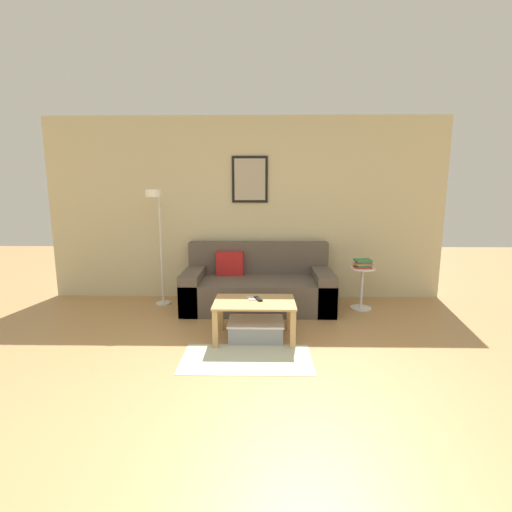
{
  "coord_description": "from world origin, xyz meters",
  "views": [
    {
      "loc": [
        0.24,
        -2.08,
        1.56
      ],
      "look_at": [
        0.17,
        1.85,
        0.85
      ],
      "focal_mm": 26.0,
      "sensor_mm": 36.0,
      "label": 1
    }
  ],
  "objects_px": {
    "storage_bin": "(256,329)",
    "side_table": "(362,284)",
    "cell_phone": "(251,298)",
    "floor_lamp": "(157,224)",
    "book_stack": "(363,263)",
    "couch": "(258,286)",
    "coffee_table": "(254,309)",
    "remote_control": "(258,299)"
  },
  "relations": [
    {
      "from": "storage_bin",
      "to": "side_table",
      "type": "distance_m",
      "value": 1.73
    },
    {
      "from": "side_table",
      "to": "cell_phone",
      "type": "height_order",
      "value": "side_table"
    },
    {
      "from": "floor_lamp",
      "to": "cell_phone",
      "type": "distance_m",
      "value": 1.72
    },
    {
      "from": "book_stack",
      "to": "cell_phone",
      "type": "relative_size",
      "value": 1.72
    },
    {
      "from": "floor_lamp",
      "to": "cell_phone",
      "type": "bearing_deg",
      "value": -37.39
    },
    {
      "from": "couch",
      "to": "coffee_table",
      "type": "relative_size",
      "value": 2.29
    },
    {
      "from": "side_table",
      "to": "book_stack",
      "type": "height_order",
      "value": "book_stack"
    },
    {
      "from": "remote_control",
      "to": "cell_phone",
      "type": "xyz_separation_m",
      "value": [
        -0.08,
        0.03,
        -0.01
      ]
    },
    {
      "from": "coffee_table",
      "to": "couch",
      "type": "bearing_deg",
      "value": 89.01
    },
    {
      "from": "storage_bin",
      "to": "cell_phone",
      "type": "xyz_separation_m",
      "value": [
        -0.05,
        0.08,
        0.31
      ]
    },
    {
      "from": "storage_bin",
      "to": "cell_phone",
      "type": "relative_size",
      "value": 4.15
    },
    {
      "from": "floor_lamp",
      "to": "cell_phone",
      "type": "height_order",
      "value": "floor_lamp"
    },
    {
      "from": "remote_control",
      "to": "coffee_table",
      "type": "bearing_deg",
      "value": -150.38
    },
    {
      "from": "book_stack",
      "to": "remote_control",
      "type": "bearing_deg",
      "value": -144.01
    },
    {
      "from": "side_table",
      "to": "book_stack",
      "type": "bearing_deg",
      "value": 69.84
    },
    {
      "from": "couch",
      "to": "side_table",
      "type": "height_order",
      "value": "couch"
    },
    {
      "from": "side_table",
      "to": "remote_control",
      "type": "relative_size",
      "value": 3.69
    },
    {
      "from": "storage_bin",
      "to": "coffee_table",
      "type": "bearing_deg",
      "value": -164.47
    },
    {
      "from": "cell_phone",
      "to": "remote_control",
      "type": "bearing_deg",
      "value": -44.71
    },
    {
      "from": "book_stack",
      "to": "couch",
      "type": "bearing_deg",
      "value": 177.21
    },
    {
      "from": "remote_control",
      "to": "couch",
      "type": "bearing_deg",
      "value": 68.74
    },
    {
      "from": "side_table",
      "to": "remote_control",
      "type": "bearing_deg",
      "value": -144.18
    },
    {
      "from": "storage_bin",
      "to": "floor_lamp",
      "type": "distance_m",
      "value": 1.94
    },
    {
      "from": "side_table",
      "to": "cell_phone",
      "type": "distance_m",
      "value": 1.71
    },
    {
      "from": "storage_bin",
      "to": "remote_control",
      "type": "distance_m",
      "value": 0.32
    },
    {
      "from": "couch",
      "to": "coffee_table",
      "type": "bearing_deg",
      "value": -90.99
    },
    {
      "from": "couch",
      "to": "floor_lamp",
      "type": "height_order",
      "value": "floor_lamp"
    },
    {
      "from": "couch",
      "to": "coffee_table",
      "type": "xyz_separation_m",
      "value": [
        -0.02,
        -1.1,
        0.05
      ]
    },
    {
      "from": "storage_bin",
      "to": "cell_phone",
      "type": "bearing_deg",
      "value": 123.24
    },
    {
      "from": "floor_lamp",
      "to": "side_table",
      "type": "distance_m",
      "value": 2.79
    },
    {
      "from": "floor_lamp",
      "to": "couch",
      "type": "bearing_deg",
      "value": 2.85
    },
    {
      "from": "book_stack",
      "to": "storage_bin",
      "type": "bearing_deg",
      "value": -143.26
    },
    {
      "from": "couch",
      "to": "book_stack",
      "type": "relative_size",
      "value": 8.04
    },
    {
      "from": "floor_lamp",
      "to": "book_stack",
      "type": "relative_size",
      "value": 6.47
    },
    {
      "from": "storage_bin",
      "to": "remote_control",
      "type": "height_order",
      "value": "remote_control"
    },
    {
      "from": "coffee_table",
      "to": "cell_phone",
      "type": "distance_m",
      "value": 0.13
    },
    {
      "from": "coffee_table",
      "to": "remote_control",
      "type": "xyz_separation_m",
      "value": [
        0.04,
        0.05,
        0.09
      ]
    },
    {
      "from": "storage_bin",
      "to": "side_table",
      "type": "xyz_separation_m",
      "value": [
        1.38,
        1.02,
        0.23
      ]
    },
    {
      "from": "couch",
      "to": "floor_lamp",
      "type": "relative_size",
      "value": 1.24
    },
    {
      "from": "floor_lamp",
      "to": "book_stack",
      "type": "distance_m",
      "value": 2.72
    },
    {
      "from": "coffee_table",
      "to": "book_stack",
      "type": "distance_m",
      "value": 1.76
    },
    {
      "from": "couch",
      "to": "floor_lamp",
      "type": "distance_m",
      "value": 1.55
    }
  ]
}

